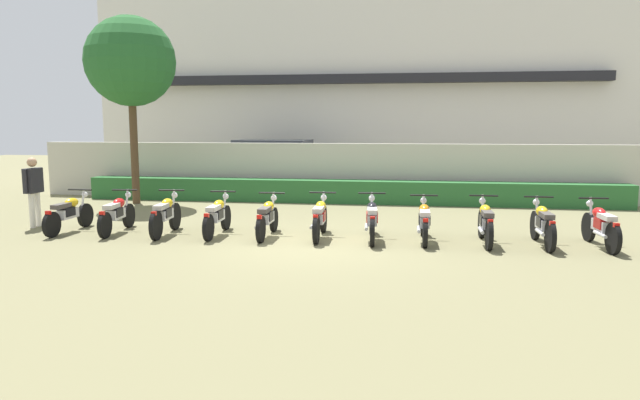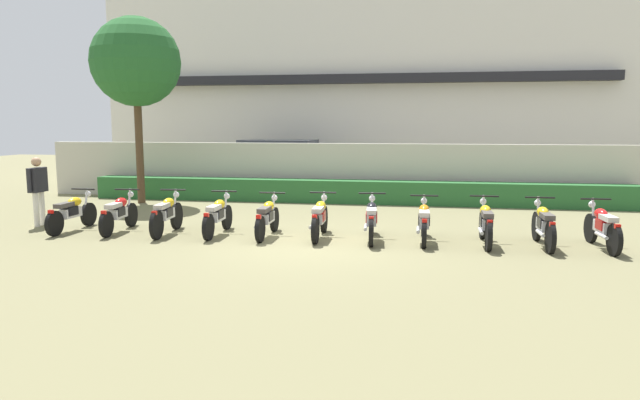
# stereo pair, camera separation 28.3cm
# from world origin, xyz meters

# --- Properties ---
(ground) EXTENTS (60.00, 60.00, 0.00)m
(ground) POSITION_xyz_m (0.00, 0.00, 0.00)
(ground) COLOR olive
(building) EXTENTS (22.30, 6.50, 8.01)m
(building) POSITION_xyz_m (0.00, 14.64, 4.00)
(building) COLOR silver
(building) RESTS_ON ground
(compound_wall) EXTENTS (21.18, 0.30, 1.85)m
(compound_wall) POSITION_xyz_m (0.00, 7.00, 0.92)
(compound_wall) COLOR #BCB7A8
(compound_wall) RESTS_ON ground
(hedge_row) EXTENTS (16.95, 0.70, 0.72)m
(hedge_row) POSITION_xyz_m (0.00, 6.30, 0.36)
(hedge_row) COLOR #28602D
(hedge_row) RESTS_ON ground
(parked_car) EXTENTS (4.61, 2.31, 1.89)m
(parked_car) POSITION_xyz_m (-2.92, 9.33, 0.94)
(parked_car) COLOR #9EA3A8
(parked_car) RESTS_ON ground
(tree_near_inspector) EXTENTS (2.73, 2.73, 5.73)m
(tree_near_inspector) POSITION_xyz_m (-6.50, 5.18, 4.34)
(tree_near_inspector) COLOR #4C3823
(tree_near_inspector) RESTS_ON ground
(motorcycle_in_row_0) EXTENTS (0.60, 1.89, 0.94)m
(motorcycle_in_row_0) POSITION_xyz_m (-5.80, 0.47, 0.44)
(motorcycle_in_row_0) COLOR black
(motorcycle_in_row_0) RESTS_ON ground
(motorcycle_in_row_1) EXTENTS (0.60, 1.91, 0.95)m
(motorcycle_in_row_1) POSITION_xyz_m (-4.66, 0.55, 0.44)
(motorcycle_in_row_1) COLOR black
(motorcycle_in_row_1) RESTS_ON ground
(motorcycle_in_row_2) EXTENTS (0.60, 1.89, 0.98)m
(motorcycle_in_row_2) POSITION_xyz_m (-3.45, 0.48, 0.46)
(motorcycle_in_row_2) COLOR black
(motorcycle_in_row_2) RESTS_ON ground
(motorcycle_in_row_3) EXTENTS (0.60, 1.90, 0.95)m
(motorcycle_in_row_3) POSITION_xyz_m (-2.29, 0.62, 0.44)
(motorcycle_in_row_3) COLOR black
(motorcycle_in_row_3) RESTS_ON ground
(motorcycle_in_row_4) EXTENTS (0.60, 1.83, 0.94)m
(motorcycle_in_row_4) POSITION_xyz_m (-1.14, 0.60, 0.44)
(motorcycle_in_row_4) COLOR black
(motorcycle_in_row_4) RESTS_ON ground
(motorcycle_in_row_5) EXTENTS (0.60, 1.89, 0.96)m
(motorcycle_in_row_5) POSITION_xyz_m (0.03, 0.66, 0.45)
(motorcycle_in_row_5) COLOR black
(motorcycle_in_row_5) RESTS_ON ground
(motorcycle_in_row_6) EXTENTS (0.60, 1.96, 0.97)m
(motorcycle_in_row_6) POSITION_xyz_m (1.17, 0.61, 0.46)
(motorcycle_in_row_6) COLOR black
(motorcycle_in_row_6) RESTS_ON ground
(motorcycle_in_row_7) EXTENTS (0.60, 1.83, 0.95)m
(motorcycle_in_row_7) POSITION_xyz_m (2.27, 0.63, 0.44)
(motorcycle_in_row_7) COLOR black
(motorcycle_in_row_7) RESTS_ON ground
(motorcycle_in_row_8) EXTENTS (0.60, 1.89, 0.97)m
(motorcycle_in_row_8) POSITION_xyz_m (3.52, 0.57, 0.46)
(motorcycle_in_row_8) COLOR black
(motorcycle_in_row_8) RESTS_ON ground
(motorcycle_in_row_9) EXTENTS (0.60, 1.89, 0.97)m
(motorcycle_in_row_9) POSITION_xyz_m (4.65, 0.56, 0.45)
(motorcycle_in_row_9) COLOR black
(motorcycle_in_row_9) RESTS_ON ground
(motorcycle_in_row_10) EXTENTS (0.60, 1.87, 0.97)m
(motorcycle_in_row_10) POSITION_xyz_m (5.77, 0.55, 0.45)
(motorcycle_in_row_10) COLOR black
(motorcycle_in_row_10) RESTS_ON ground
(inspector_person) EXTENTS (0.23, 0.68, 1.68)m
(inspector_person) POSITION_xyz_m (-6.98, 0.93, 1.00)
(inspector_person) COLOR silver
(inspector_person) RESTS_ON ground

